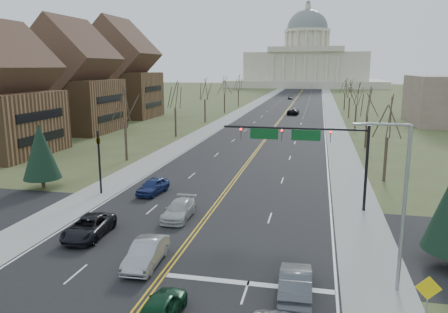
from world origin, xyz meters
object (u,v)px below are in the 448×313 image
at_px(car_sb_inner_lead, 146,253).
at_px(car_far_nb, 293,111).
at_px(warn_sign, 428,294).
at_px(car_far_sb, 290,97).
at_px(car_sb_outer_lead, 89,227).
at_px(signal_mast, 305,141).
at_px(car_nb_outer_lead, 295,283).
at_px(signal_left, 99,155).
at_px(street_light, 400,197).
at_px(car_sb_outer_second, 153,186).
at_px(car_sb_inner_second, 179,210).
at_px(car_nb_inner_lead, 161,307).

relative_size(car_sb_inner_lead, car_far_nb, 0.81).
xyz_separation_m(warn_sign, car_far_sb, (-15.45, 145.30, -1.34)).
bearing_deg(car_sb_outer_lead, car_far_nb, 80.52).
height_order(signal_mast, car_nb_outer_lead, signal_mast).
bearing_deg(signal_left, car_nb_outer_lead, -38.84).
relative_size(street_light, car_sb_outer_lead, 1.76).
relative_size(street_light, car_sb_inner_lead, 1.96).
height_order(warn_sign, car_sb_inner_lead, warn_sign).
relative_size(signal_left, car_nb_outer_lead, 1.27).
distance_m(car_nb_outer_lead, car_sb_outer_lead, 15.70).
height_order(signal_left, car_sb_outer_lead, signal_left).
height_order(car_sb_outer_lead, car_far_nb, car_far_nb).
height_order(warn_sign, car_sb_outer_second, warn_sign).
height_order(signal_mast, car_far_nb, signal_mast).
xyz_separation_m(car_nb_outer_lead, car_sb_outer_lead, (-14.77, 5.30, -0.06)).
bearing_deg(signal_mast, car_far_nb, 93.98).
xyz_separation_m(signal_left, car_far_sb, (9.55, 127.78, -3.04)).
distance_m(signal_mast, signal_left, 19.06).
distance_m(warn_sign, car_sb_inner_second, 19.96).
relative_size(car_sb_outer_lead, car_sb_outer_second, 1.19).
distance_m(signal_left, car_far_sb, 128.17).
height_order(signal_mast, signal_left, signal_mast).
relative_size(signal_mast, car_sb_inner_lead, 2.62).
bearing_deg(car_nb_outer_lead, car_sb_inner_lead, -13.91).
bearing_deg(signal_mast, car_sb_inner_lead, -123.26).
bearing_deg(car_far_nb, signal_left, 82.62).
xyz_separation_m(signal_left, car_sb_outer_second, (4.88, 0.97, -2.97)).
distance_m(signal_left, car_nb_inner_lead, 23.17).
distance_m(car_sb_outer_second, car_far_sb, 126.90).
height_order(car_sb_inner_lead, car_far_sb, car_sb_inner_lead).
relative_size(car_sb_inner_second, car_far_nb, 0.83).
relative_size(signal_mast, car_sb_inner_second, 2.55).
xyz_separation_m(signal_left, car_far_nb, (13.76, 74.52, -2.91)).
xyz_separation_m(signal_left, warn_sign, (25.00, -17.52, -1.70)).
xyz_separation_m(car_nb_outer_lead, car_sb_outer_second, (-14.26, 16.38, -0.04)).
height_order(signal_mast, warn_sign, signal_mast).
bearing_deg(warn_sign, car_nb_inner_lead, -173.35).
xyz_separation_m(car_sb_outer_lead, car_far_nb, (9.40, 84.63, 0.08)).
height_order(signal_left, car_far_sb, signal_left).
distance_m(signal_left, car_sb_inner_lead, 17.11).
xyz_separation_m(car_nb_inner_lead, car_sb_inner_second, (-3.62, 13.82, 0.00)).
distance_m(signal_left, warn_sign, 30.57).
xyz_separation_m(car_sb_inner_lead, car_far_sb, (-0.54, 141.28, -0.10)).
bearing_deg(signal_mast, signal_left, 180.00).
bearing_deg(car_nb_inner_lead, street_light, -153.89).
distance_m(warn_sign, car_sb_outer_second, 27.36).
distance_m(car_sb_inner_lead, car_sb_outer_second, 15.38).
height_order(signal_mast, car_sb_inner_lead, signal_mast).
bearing_deg(car_far_nb, car_sb_outer_second, 86.19).
bearing_deg(car_sb_outer_lead, street_light, -12.83).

